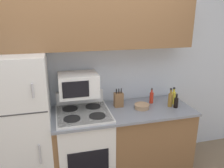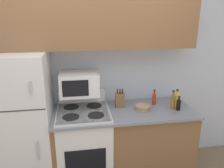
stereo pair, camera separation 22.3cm
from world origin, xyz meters
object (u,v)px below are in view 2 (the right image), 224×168
refrigerator (21,123)px  bowl (143,107)px  bottle_hot_sauce (154,99)px  bottle_cooking_spray (177,99)px  stove (84,144)px  microwave (79,84)px  knife_block (120,100)px  bottle_vinegar (173,101)px  bottle_soy_sauce (179,105)px

refrigerator → bowl: refrigerator is taller
bottle_hot_sauce → bottle_cooking_spray: bottle_cooking_spray is taller
refrigerator → stove: 0.79m
bottle_cooking_spray → refrigerator: bearing=-179.5°
stove → microwave: bearing=101.9°
knife_block → bottle_vinegar: (0.63, -0.16, 0.00)m
microwave → knife_block: bearing=-2.1°
knife_block → bottle_cooking_spray: knife_block is taller
bottle_hot_sauce → bottle_cooking_spray: bearing=-19.5°
bottle_hot_sauce → bottle_soy_sauce: bottle_hot_sauce is taller
microwave → bottle_hot_sauce: bearing=-0.7°
knife_block → bottle_cooking_spray: (0.72, -0.09, -0.01)m
bowl → bottle_vinegar: size_ratio=0.79×
bowl → bottle_cooking_spray: 0.46m
bottle_cooking_spray → bowl: bearing=-174.1°
bottle_cooking_spray → bottle_soy_sauce: size_ratio=1.22×
microwave → bottle_hot_sauce: 0.98m
bottle_cooking_spray → bottle_soy_sauce: bearing=-104.8°
stove → bottle_cooking_spray: size_ratio=4.91×
bottle_hot_sauce → bottle_soy_sauce: bearing=-43.7°
stove → knife_block: size_ratio=4.48×
knife_block → bottle_hot_sauce: 0.45m
bowl → bottle_soy_sauce: (0.42, -0.08, 0.04)m
stove → bottle_soy_sauce: (1.15, -0.10, 0.49)m
bottle_soy_sauce → knife_block: bearing=162.6°
bowl → bottle_cooking_spray: (0.46, 0.05, 0.06)m
stove → bottle_hot_sauce: 1.05m
stove → bowl: (0.73, -0.02, 0.45)m
bottle_vinegar → microwave: bearing=171.0°
stove → bottle_hot_sauce: (0.92, 0.12, 0.50)m
microwave → bottle_hot_sauce: size_ratio=2.28×
bottle_soy_sauce → refrigerator: bearing=176.6°
bottle_vinegar → knife_block: bearing=165.8°
bottle_cooking_spray → stove: bearing=-178.5°
bowl → microwave: bearing=168.6°
bowl → bottle_cooking_spray: bearing=5.9°
knife_block → bottle_cooking_spray: size_ratio=1.10×
refrigerator → knife_block: bearing=5.1°
bottle_hot_sauce → bottle_cooking_spray: 0.28m
bowl → bottle_cooking_spray: size_ratio=0.86×
stove → bottle_soy_sauce: stove is taller
refrigerator → bottle_hot_sauce: 1.64m
knife_block → refrigerator: bearing=-174.9°
refrigerator → bottle_vinegar: 1.82m
refrigerator → bowl: size_ratio=8.61×
stove → bottle_soy_sauce: bearing=-4.8°
bowl → bottle_vinegar: bottle_vinegar is taller
stove → bottle_soy_sauce: 1.25m
knife_block → bottle_cooking_spray: 0.72m
bottle_soy_sauce → microwave: bearing=168.8°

